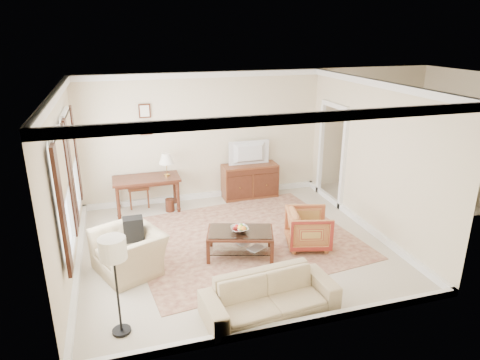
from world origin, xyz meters
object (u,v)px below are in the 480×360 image
writing_desk (147,182)px  sideboard (250,181)px  striped_armchair (309,227)px  club_armchair (129,245)px  coffee_table (240,237)px  tv (250,146)px  sofa (270,290)px

writing_desk → sideboard: sideboard is taller
striped_armchair → club_armchair: size_ratio=0.72×
coffee_table → striped_armchair: 1.29m
tv → coffee_table: 2.93m
tv → club_armchair: (-2.89, -2.56, -0.78)m
tv → sofa: 4.48m
striped_armchair → sofa: 2.12m
striped_armchair → sofa: bearing=155.1°
tv → striped_armchair: tv is taller
sideboard → club_armchair: bearing=-138.3°
writing_desk → sideboard: bearing=4.2°
coffee_table → striped_armchair: size_ratio=1.65×
sideboard → club_armchair: (-2.89, -2.58, 0.08)m
tv → club_armchair: tv is taller
writing_desk → coffee_table: bearing=-60.9°
coffee_table → club_armchair: club_armchair is taller
sideboard → club_armchair: size_ratio=1.19×
tv → sofa: bearing=75.8°
tv → sideboard: bearing=-90.0°
writing_desk → striped_armchair: striped_armchair is taller
tv → striped_armchair: (0.27, -2.63, -0.86)m
sideboard → tv: (0.00, -0.02, 0.85)m
sideboard → sofa: sideboard is taller
sideboard → striped_armchair: bearing=-84.2°
sideboard → club_armchair: club_armchair is taller
sofa → coffee_table: bearing=82.4°
writing_desk → striped_armchair: bearing=-43.0°
tv → striped_armchair: 2.78m
writing_desk → club_armchair: size_ratio=1.30×
writing_desk → tv: tv is taller
tv → coffee_table: (-1.02, -2.60, -0.88)m
coffee_table → writing_desk: bearing=119.1°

